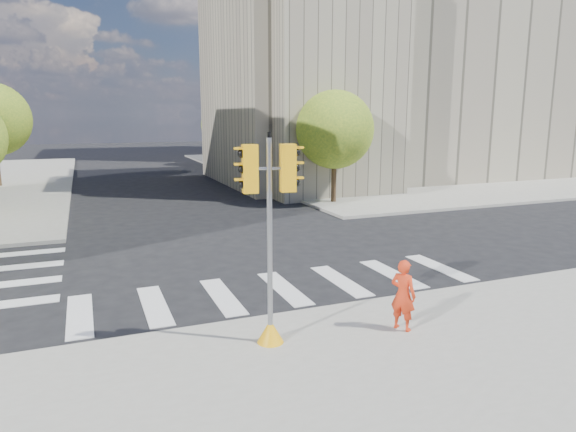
{
  "coord_description": "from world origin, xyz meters",
  "views": [
    {
      "loc": [
        -5.14,
        -14.95,
        4.86
      ],
      "look_at": [
        0.01,
        -2.04,
        2.1
      ],
      "focal_mm": 32.0,
      "sensor_mm": 36.0,
      "label": 1
    }
  ],
  "objects_px": {
    "lamp_near": "(312,119)",
    "traffic_signal": "(270,258)",
    "photographer": "(403,295)",
    "lamp_far": "(245,118)"
  },
  "relations": [
    {
      "from": "traffic_signal",
      "to": "photographer",
      "type": "bearing_deg",
      "value": -0.63
    },
    {
      "from": "lamp_far",
      "to": "lamp_near",
      "type": "bearing_deg",
      "value": -90.0
    },
    {
      "from": "lamp_near",
      "to": "lamp_far",
      "type": "bearing_deg",
      "value": 90.0
    },
    {
      "from": "lamp_far",
      "to": "traffic_signal",
      "type": "relative_size",
      "value": 1.85
    },
    {
      "from": "lamp_near",
      "to": "photographer",
      "type": "relative_size",
      "value": 5.06
    },
    {
      "from": "lamp_near",
      "to": "traffic_signal",
      "type": "xyz_separation_m",
      "value": [
        -9.75,
        -19.46,
        -2.58
      ]
    },
    {
      "from": "photographer",
      "to": "traffic_signal",
      "type": "bearing_deg",
      "value": 52.03
    },
    {
      "from": "lamp_near",
      "to": "traffic_signal",
      "type": "distance_m",
      "value": 21.92
    },
    {
      "from": "lamp_far",
      "to": "photographer",
      "type": "distance_m",
      "value": 34.78
    },
    {
      "from": "lamp_near",
      "to": "photographer",
      "type": "distance_m",
      "value": 21.35
    }
  ]
}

